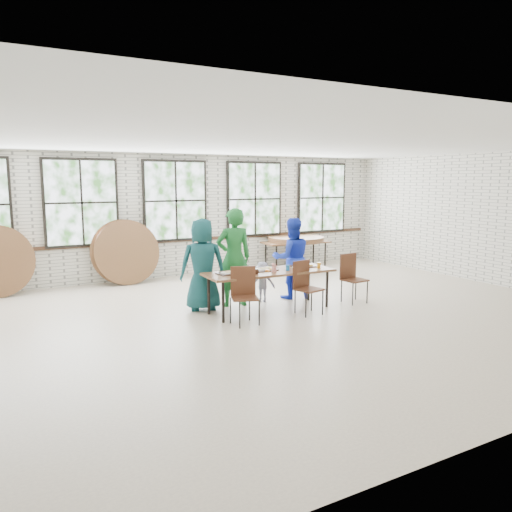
{
  "coord_description": "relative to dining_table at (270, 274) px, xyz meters",
  "views": [
    {
      "loc": [
        -4.22,
        -7.18,
        2.37
      ],
      "look_at": [
        0.0,
        0.4,
        1.05
      ],
      "focal_mm": 35.0,
      "sensor_mm": 36.0,
      "label": 1
    }
  ],
  "objects": [
    {
      "name": "storage_table",
      "position": [
        2.86,
        3.44,
        -0.0
      ],
      "size": [
        1.85,
        0.87,
        0.74
      ],
      "rotation": [
        0.0,
        0.0,
        -0.07
      ],
      "color": "brown",
      "rests_on": "ground"
    },
    {
      "name": "adult_green",
      "position": [
        -0.4,
        0.65,
        0.24
      ],
      "size": [
        0.74,
        0.55,
        1.86
      ],
      "primitive_type": "imported",
      "rotation": [
        0.0,
        0.0,
        2.97
      ],
      "color": "#1C6A2B",
      "rests_on": "ground"
    },
    {
      "name": "tabletop_clutter",
      "position": [
        0.12,
        -0.02,
        0.08
      ],
      "size": [
        1.99,
        0.58,
        0.11
      ],
      "color": "black",
      "rests_on": "dining_table"
    },
    {
      "name": "toddler",
      "position": [
        0.22,
        0.65,
        -0.29
      ],
      "size": [
        0.58,
        0.44,
        0.79
      ],
      "primitive_type": "imported",
      "rotation": [
        0.0,
        0.0,
        2.83
      ],
      "color": "#191645",
      "rests_on": "ground"
    },
    {
      "name": "round_tops_stacked",
      "position": [
        2.86,
        3.44,
        0.12
      ],
      "size": [
        1.5,
        1.5,
        0.13
      ],
      "color": "brown",
      "rests_on": "storage_table"
    },
    {
      "name": "chair_near_left",
      "position": [
        -0.78,
        -0.48,
        -0.13
      ],
      "size": [
        0.53,
        0.52,
        0.95
      ],
      "rotation": [
        0.0,
        0.0,
        -0.35
      ],
      "color": "#522D1B",
      "rests_on": "ground"
    },
    {
      "name": "round_tops_leaning",
      "position": [
        -3.03,
        3.68,
        0.05
      ],
      "size": [
        4.34,
        0.43,
        1.49
      ],
      "color": "brown",
      "rests_on": "ground"
    },
    {
      "name": "adult_teal",
      "position": [
        -1.04,
        0.65,
        0.16
      ],
      "size": [
        0.95,
        0.76,
        1.7
      ],
      "primitive_type": "imported",
      "rotation": [
        0.0,
        0.0,
        2.84
      ],
      "color": "navy",
      "rests_on": "ground"
    },
    {
      "name": "chair_near_right",
      "position": [
        0.47,
        -0.46,
        -0.13
      ],
      "size": [
        0.5,
        0.49,
        0.95
      ],
      "rotation": [
        0.0,
        0.0,
        0.24
      ],
      "color": "#522D1B",
      "rests_on": "ground"
    },
    {
      "name": "dining_table",
      "position": [
        0.0,
        0.0,
        0.0
      ],
      "size": [
        2.43,
        0.89,
        0.74
      ],
      "rotation": [
        0.0,
        0.0,
        -0.04
      ],
      "color": "brown",
      "rests_on": "ground"
    },
    {
      "name": "adult_blue",
      "position": [
        0.9,
        0.65,
        0.12
      ],
      "size": [
        0.94,
        0.82,
        1.63
      ],
      "primitive_type": "imported",
      "rotation": [
        0.0,
        0.0,
        2.84
      ],
      "color": "#1C36CA",
      "rests_on": "ground"
    },
    {
      "name": "room",
      "position": [
        -0.33,
        3.95,
        1.14
      ],
      "size": [
        12.0,
        12.0,
        12.0
      ],
      "color": "beige",
      "rests_on": "ground"
    },
    {
      "name": "chair_spare",
      "position": [
        1.75,
        -0.19,
        -0.13
      ],
      "size": [
        0.45,
        0.44,
        0.95
      ],
      "rotation": [
        0.0,
        0.0,
        0.09
      ],
      "color": "#522D1B",
      "rests_on": "ground"
    }
  ]
}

